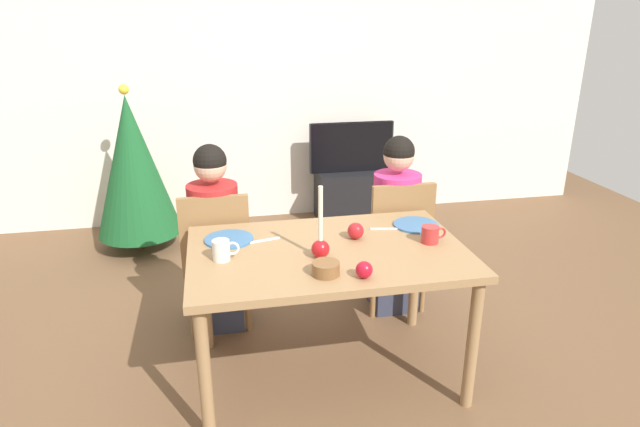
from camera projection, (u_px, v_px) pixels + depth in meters
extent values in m
plane|color=brown|center=(327.00, 373.00, 2.99)|extent=(7.68, 7.68, 0.00)
cube|color=silver|center=(268.00, 80.00, 4.93)|extent=(6.40, 0.10, 2.60)
cube|color=#99754C|center=(328.00, 253.00, 2.74)|extent=(1.40, 0.90, 0.04)
cylinder|color=#99754C|center=(205.00, 377.00, 2.39)|extent=(0.06, 0.06, 0.71)
cylinder|color=#99754C|center=(472.00, 345.00, 2.63)|extent=(0.06, 0.06, 0.71)
cylinder|color=#99754C|center=(205.00, 294.00, 3.11)|extent=(0.06, 0.06, 0.71)
cylinder|color=#99754C|center=(415.00, 274.00, 3.35)|extent=(0.06, 0.06, 0.71)
cube|color=olive|center=(217.00, 259.00, 3.38)|extent=(0.40, 0.40, 0.04)
cube|color=olive|center=(215.00, 233.00, 3.13)|extent=(0.40, 0.04, 0.45)
cylinder|color=olive|center=(244.00, 276.00, 3.64)|extent=(0.04, 0.04, 0.41)
cylinder|color=olive|center=(193.00, 281.00, 3.58)|extent=(0.04, 0.04, 0.41)
cylinder|color=olive|center=(248.00, 301.00, 3.33)|extent=(0.04, 0.04, 0.41)
cylinder|color=olive|center=(192.00, 307.00, 3.27)|extent=(0.04, 0.04, 0.41)
cube|color=olive|center=(392.00, 244.00, 3.59)|extent=(0.40, 0.40, 0.04)
cube|color=olive|center=(403.00, 219.00, 3.34)|extent=(0.40, 0.04, 0.45)
cylinder|color=olive|center=(405.00, 262.00, 3.85)|extent=(0.04, 0.04, 0.41)
cylinder|color=olive|center=(359.00, 266.00, 3.79)|extent=(0.04, 0.04, 0.41)
cylinder|color=olive|center=(423.00, 284.00, 3.54)|extent=(0.04, 0.04, 0.41)
cylinder|color=olive|center=(373.00, 289.00, 3.48)|extent=(0.04, 0.04, 0.41)
cube|color=#33384C|center=(219.00, 292.00, 3.40)|extent=(0.28, 0.28, 0.45)
cylinder|color=#AD2323|center=(214.00, 223.00, 3.24)|extent=(0.30, 0.30, 0.48)
sphere|color=tan|center=(210.00, 166.00, 3.12)|extent=(0.19, 0.19, 0.19)
sphere|color=black|center=(210.00, 161.00, 3.11)|extent=(0.19, 0.19, 0.19)
cube|color=#33384C|center=(393.00, 275.00, 3.61)|extent=(0.28, 0.28, 0.45)
cylinder|color=#D1337A|center=(396.00, 210.00, 3.45)|extent=(0.30, 0.30, 0.48)
sphere|color=tan|center=(399.00, 156.00, 3.33)|extent=(0.19, 0.19, 0.19)
sphere|color=black|center=(399.00, 151.00, 3.32)|extent=(0.19, 0.19, 0.19)
cube|color=black|center=(351.00, 195.00, 5.16)|extent=(0.64, 0.40, 0.48)
cube|color=black|center=(352.00, 147.00, 5.00)|extent=(0.79, 0.04, 0.46)
cube|color=black|center=(352.00, 147.00, 5.00)|extent=(0.76, 0.05, 0.46)
cylinder|color=brown|center=(142.00, 239.00, 4.58)|extent=(0.08, 0.08, 0.14)
cone|color=#195628|center=(133.00, 166.00, 4.36)|extent=(0.68, 0.68, 1.14)
sphere|color=yellow|center=(124.00, 89.00, 4.15)|extent=(0.08, 0.08, 0.08)
sphere|color=red|center=(321.00, 249.00, 2.63)|extent=(0.09, 0.09, 0.09)
cylinder|color=#EFE5C6|center=(321.00, 214.00, 2.56)|extent=(0.02, 0.02, 0.27)
cylinder|color=teal|center=(229.00, 239.00, 2.84)|extent=(0.25, 0.25, 0.01)
cylinder|color=teal|center=(416.00, 225.00, 3.03)|extent=(0.25, 0.25, 0.01)
cylinder|color=silver|center=(221.00, 250.00, 2.60)|extent=(0.08, 0.08, 0.10)
torus|color=silver|center=(232.00, 248.00, 2.60)|extent=(0.07, 0.01, 0.07)
cylinder|color=#B72D2D|center=(430.00, 234.00, 2.80)|extent=(0.09, 0.09, 0.09)
torus|color=#B72D2D|center=(440.00, 233.00, 2.81)|extent=(0.06, 0.01, 0.06)
cube|color=silver|center=(263.00, 240.00, 2.83)|extent=(0.18, 0.06, 0.01)
cube|color=silver|center=(387.00, 229.00, 2.98)|extent=(0.18, 0.05, 0.01)
cylinder|color=brown|center=(326.00, 269.00, 2.46)|extent=(0.13, 0.13, 0.06)
sphere|color=red|center=(364.00, 270.00, 2.43)|extent=(0.08, 0.08, 0.08)
sphere|color=#AC1B1F|center=(356.00, 231.00, 2.85)|extent=(0.09, 0.09, 0.09)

